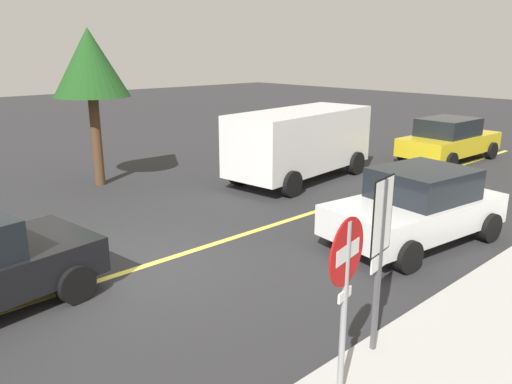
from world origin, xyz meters
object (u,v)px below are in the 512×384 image
at_px(car_yellow_near_curb, 449,139).
at_px(car_white_approaching, 417,206).
at_px(white_van, 301,140).
at_px(tree_centre_verge, 90,65).
at_px(speed_limit_sign, 381,236).
at_px(stop_sign, 345,283).

bearing_deg(car_yellow_near_curb, car_white_approaching, -156.97).
xyz_separation_m(white_van, tree_centre_verge, (-5.05, 3.70, 2.33)).
bearing_deg(speed_limit_sign, stop_sign, -164.21).
bearing_deg(stop_sign, speed_limit_sign, 15.79).
xyz_separation_m(stop_sign, car_yellow_near_curb, (13.67, 5.74, -0.79)).
height_order(white_van, car_yellow_near_curb, white_van).
distance_m(stop_sign, white_van, 10.69).
bearing_deg(tree_centre_verge, speed_limit_sign, -97.16).
bearing_deg(stop_sign, tree_centre_verge, 77.56).
distance_m(white_van, tree_centre_verge, 6.68).
bearing_deg(speed_limit_sign, car_white_approaching, 24.04).
relative_size(car_yellow_near_curb, tree_centre_verge, 0.96).
bearing_deg(stop_sign, car_yellow_near_curb, 22.79).
xyz_separation_m(stop_sign, tree_centre_verge, (2.49, 11.27, 2.00)).
relative_size(speed_limit_sign, tree_centre_verge, 0.54).
relative_size(stop_sign, car_white_approaching, 0.56).
bearing_deg(car_white_approaching, car_yellow_near_curb, 23.03).
bearing_deg(stop_sign, white_van, 45.16).
distance_m(stop_sign, tree_centre_verge, 11.72).
relative_size(car_white_approaching, tree_centre_verge, 0.91).
distance_m(white_van, car_yellow_near_curb, 6.42).
relative_size(stop_sign, white_van, 0.43).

